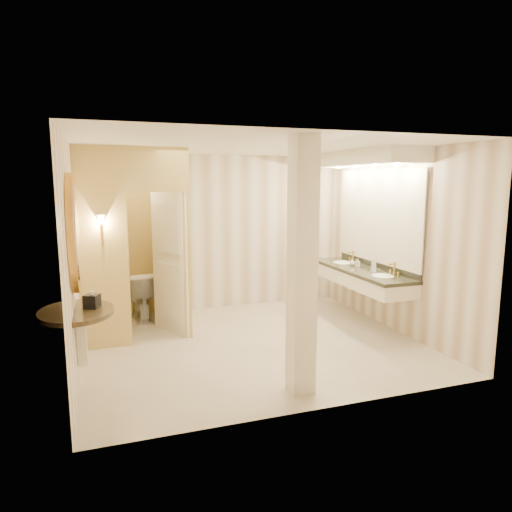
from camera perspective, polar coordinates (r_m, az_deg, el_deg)
The scene contains 16 objects.
floor at distance 6.51m, azimuth -0.41°, elevation -10.85°, with size 4.50×4.50×0.00m, color beige.
ceiling at distance 6.13m, azimuth -0.44°, elevation 13.60°, with size 4.50×4.50×0.00m, color white.
wall_back at distance 8.08m, azimuth -4.90°, elevation 2.92°, with size 4.50×0.02×2.70m, color silver.
wall_front at distance 4.35m, azimuth 7.90°, elevation -2.57°, with size 4.50×0.02×2.70m, color silver.
wall_left at distance 5.88m, azimuth -21.74°, elevation -0.07°, with size 0.02×4.00×2.70m, color silver.
wall_right at distance 7.20m, azimuth 16.84°, elevation 1.79°, with size 0.02×4.00×2.70m, color silver.
toilet_closet at distance 6.87m, azimuth -11.98°, elevation 1.94°, with size 1.50×1.55×2.70m.
wall_sconce at distance 6.25m, azimuth -18.78°, elevation 4.14°, with size 0.14×0.14×0.42m.
vanity at distance 7.35m, azimuth 13.40°, elevation 4.25°, with size 0.75×2.38×2.09m.
console_shelf at distance 5.20m, azimuth -21.68°, elevation -1.29°, with size 0.98×0.98×1.94m.
pillar at distance 4.75m, azimuth 5.78°, elevation -1.53°, with size 0.25×0.25×2.70m, color white.
tissue_box at distance 5.30m, azimuth -19.82°, elevation -5.34°, with size 0.15×0.15×0.15m, color black.
toilet at distance 7.73m, azimuth -14.21°, elevation -4.80°, with size 0.44×0.78×0.79m, color white.
soap_bottle_a at distance 7.56m, azimuth 12.60°, elevation -0.82°, with size 0.06×0.06×0.14m, color beige.
soap_bottle_b at distance 7.64m, azimuth 11.92°, elevation -0.76°, with size 0.09×0.09×0.12m, color silver.
soap_bottle_c at distance 7.10m, azimuth 14.49°, elevation -1.18°, with size 0.09×0.09×0.22m, color #C6B28C.
Camera 1 is at (-1.92, -5.80, 2.23)m, focal length 32.00 mm.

